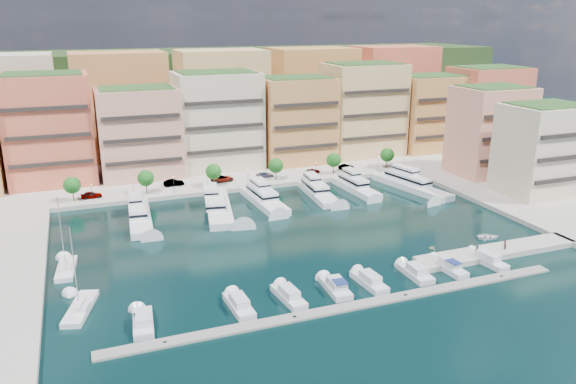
% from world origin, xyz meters
% --- Properties ---
extents(ground, '(400.00, 400.00, 0.00)m').
position_xyz_m(ground, '(0.00, 0.00, 0.00)').
color(ground, black).
rests_on(ground, ground).
extents(north_quay, '(220.00, 64.00, 2.00)m').
position_xyz_m(north_quay, '(0.00, 62.00, 0.00)').
color(north_quay, '#9E998E').
rests_on(north_quay, ground).
extents(east_quay, '(34.00, 76.00, 2.00)m').
position_xyz_m(east_quay, '(62.00, -8.00, 0.00)').
color(east_quay, '#9E998E').
rests_on(east_quay, ground).
extents(hillside, '(240.00, 40.00, 58.00)m').
position_xyz_m(hillside, '(0.00, 110.00, 0.00)').
color(hillside, '#193315').
rests_on(hillside, ground).
extents(south_pontoon, '(72.00, 2.20, 0.35)m').
position_xyz_m(south_pontoon, '(-3.00, -30.00, 0.00)').
color(south_pontoon, gray).
rests_on(south_pontoon, ground).
extents(finger_pier, '(32.00, 5.00, 2.00)m').
position_xyz_m(finger_pier, '(30.00, -22.00, 0.00)').
color(finger_pier, '#9E998E').
rests_on(finger_pier, ground).
extents(apartment_1, '(20.00, 16.50, 26.80)m').
position_xyz_m(apartment_1, '(-44.00, 51.99, 14.31)').
color(apartment_1, '#D66847').
rests_on(apartment_1, north_quay).
extents(apartment_2, '(20.00, 15.50, 22.80)m').
position_xyz_m(apartment_2, '(-23.00, 49.99, 12.31)').
color(apartment_2, tan).
rests_on(apartment_2, north_quay).
extents(apartment_3, '(22.00, 16.50, 25.80)m').
position_xyz_m(apartment_3, '(-2.00, 51.99, 13.81)').
color(apartment_3, beige).
rests_on(apartment_3, north_quay).
extents(apartment_4, '(20.00, 15.50, 23.80)m').
position_xyz_m(apartment_4, '(20.00, 49.99, 12.81)').
color(apartment_4, '#DB8C52').
rests_on(apartment_4, north_quay).
extents(apartment_5, '(22.00, 16.50, 26.80)m').
position_xyz_m(apartment_5, '(42.00, 51.99, 14.31)').
color(apartment_5, '#E4B279').
rests_on(apartment_5, north_quay).
extents(apartment_6, '(20.00, 15.50, 22.80)m').
position_xyz_m(apartment_6, '(64.00, 49.99, 12.31)').
color(apartment_6, '#C88749').
rests_on(apartment_6, north_quay).
extents(apartment_7, '(22.00, 16.50, 24.80)m').
position_xyz_m(apartment_7, '(84.00, 47.99, 13.31)').
color(apartment_7, '#D66847').
rests_on(apartment_7, north_quay).
extents(apartment_east_a, '(18.00, 14.50, 22.80)m').
position_xyz_m(apartment_east_a, '(62.00, 19.99, 12.31)').
color(apartment_east_a, tan).
rests_on(apartment_east_a, east_quay).
extents(apartment_east_b, '(18.00, 14.50, 20.80)m').
position_xyz_m(apartment_east_b, '(62.00, 1.99, 11.31)').
color(apartment_east_b, beige).
rests_on(apartment_east_b, east_quay).
extents(backblock_0, '(26.00, 18.00, 30.00)m').
position_xyz_m(backblock_0, '(-55.00, 74.00, 16.00)').
color(backblock_0, beige).
rests_on(backblock_0, north_quay).
extents(backblock_1, '(26.00, 18.00, 30.00)m').
position_xyz_m(backblock_1, '(-25.00, 74.00, 16.00)').
color(backblock_1, '#DB8C52').
rests_on(backblock_1, north_quay).
extents(backblock_2, '(26.00, 18.00, 30.00)m').
position_xyz_m(backblock_2, '(5.00, 74.00, 16.00)').
color(backblock_2, '#E4B279').
rests_on(backblock_2, north_quay).
extents(backblock_3, '(26.00, 18.00, 30.00)m').
position_xyz_m(backblock_3, '(35.00, 74.00, 16.00)').
color(backblock_3, '#C88749').
rests_on(backblock_3, north_quay).
extents(backblock_4, '(26.00, 18.00, 30.00)m').
position_xyz_m(backblock_4, '(65.00, 74.00, 16.00)').
color(backblock_4, '#D66847').
rests_on(backblock_4, north_quay).
extents(tree_0, '(3.80, 3.80, 5.65)m').
position_xyz_m(tree_0, '(-40.00, 33.50, 4.74)').
color(tree_0, '#473323').
rests_on(tree_0, north_quay).
extents(tree_1, '(3.80, 3.80, 5.65)m').
position_xyz_m(tree_1, '(-24.00, 33.50, 4.74)').
color(tree_1, '#473323').
rests_on(tree_1, north_quay).
extents(tree_2, '(3.80, 3.80, 5.65)m').
position_xyz_m(tree_2, '(-8.00, 33.50, 4.74)').
color(tree_2, '#473323').
rests_on(tree_2, north_quay).
extents(tree_3, '(3.80, 3.80, 5.65)m').
position_xyz_m(tree_3, '(8.00, 33.50, 4.74)').
color(tree_3, '#473323').
rests_on(tree_3, north_quay).
extents(tree_4, '(3.80, 3.80, 5.65)m').
position_xyz_m(tree_4, '(24.00, 33.50, 4.74)').
color(tree_4, '#473323').
rests_on(tree_4, north_quay).
extents(tree_5, '(3.80, 3.80, 5.65)m').
position_xyz_m(tree_5, '(40.00, 33.50, 4.74)').
color(tree_5, '#473323').
rests_on(tree_5, north_quay).
extents(lamppost_0, '(0.30, 0.30, 4.20)m').
position_xyz_m(lamppost_0, '(-36.00, 31.20, 3.83)').
color(lamppost_0, black).
rests_on(lamppost_0, north_quay).
extents(lamppost_1, '(0.30, 0.30, 4.20)m').
position_xyz_m(lamppost_1, '(-18.00, 31.20, 3.83)').
color(lamppost_1, black).
rests_on(lamppost_1, north_quay).
extents(lamppost_2, '(0.30, 0.30, 4.20)m').
position_xyz_m(lamppost_2, '(0.00, 31.20, 3.83)').
color(lamppost_2, black).
rests_on(lamppost_2, north_quay).
extents(lamppost_3, '(0.30, 0.30, 4.20)m').
position_xyz_m(lamppost_3, '(18.00, 31.20, 3.83)').
color(lamppost_3, black).
rests_on(lamppost_3, north_quay).
extents(lamppost_4, '(0.30, 0.30, 4.20)m').
position_xyz_m(lamppost_4, '(36.00, 31.20, 3.83)').
color(lamppost_4, black).
rests_on(lamppost_4, north_quay).
extents(yacht_1, '(6.02, 22.42, 7.30)m').
position_xyz_m(yacht_1, '(-27.43, 18.79, 1.09)').
color(yacht_1, white).
rests_on(yacht_1, ground).
extents(yacht_2, '(9.11, 23.40, 7.30)m').
position_xyz_m(yacht_2, '(-10.82, 18.53, 1.21)').
color(yacht_2, white).
rests_on(yacht_2, ground).
extents(yacht_3, '(5.73, 19.79, 7.30)m').
position_xyz_m(yacht_3, '(0.10, 20.04, 1.21)').
color(yacht_3, white).
rests_on(yacht_3, ground).
extents(yacht_4, '(5.85, 18.93, 7.30)m').
position_xyz_m(yacht_4, '(13.66, 20.41, 1.09)').
color(yacht_4, white).
rests_on(yacht_4, ground).
extents(yacht_5, '(4.96, 17.32, 7.30)m').
position_xyz_m(yacht_5, '(23.98, 21.16, 1.21)').
color(yacht_5, white).
rests_on(yacht_5, ground).
extents(yacht_6, '(9.10, 24.33, 7.30)m').
position_xyz_m(yacht_6, '(37.21, 18.03, 1.21)').
color(yacht_6, white).
rests_on(yacht_6, ground).
extents(cruiser_0, '(3.38, 7.89, 2.55)m').
position_xyz_m(cruiser_0, '(-32.05, -24.58, 0.55)').
color(cruiser_0, silver).
rests_on(cruiser_0, ground).
extents(cruiser_2, '(2.98, 8.02, 2.55)m').
position_xyz_m(cruiser_2, '(-18.48, -24.59, 0.55)').
color(cruiser_2, silver).
rests_on(cruiser_2, ground).
extents(cruiser_3, '(3.25, 8.19, 2.55)m').
position_xyz_m(cruiser_3, '(-10.79, -24.59, 0.55)').
color(cruiser_3, silver).
rests_on(cruiser_3, ground).
extents(cruiser_4, '(3.20, 7.52, 2.66)m').
position_xyz_m(cruiser_4, '(-3.04, -24.60, 0.57)').
color(cruiser_4, silver).
rests_on(cruiser_4, ground).
extents(cruiser_5, '(3.11, 7.96, 2.55)m').
position_xyz_m(cruiser_5, '(2.82, -24.59, 0.55)').
color(cruiser_5, silver).
rests_on(cruiser_5, ground).
extents(cruiser_6, '(2.94, 7.23, 2.55)m').
position_xyz_m(cruiser_6, '(11.38, -24.58, 0.55)').
color(cruiser_6, silver).
rests_on(cruiser_6, ground).
extents(cruiser_7, '(2.84, 7.98, 2.66)m').
position_xyz_m(cruiser_7, '(17.67, -24.60, 0.57)').
color(cruiser_7, silver).
rests_on(cruiser_7, ground).
extents(cruiser_8, '(3.29, 8.33, 2.55)m').
position_xyz_m(cruiser_8, '(25.59, -24.59, 0.55)').
color(cruiser_8, silver).
rests_on(cruiser_8, ground).
extents(sailboat_0, '(5.61, 10.39, 13.20)m').
position_xyz_m(sailboat_0, '(-39.93, -17.11, 0.31)').
color(sailboat_0, white).
rests_on(sailboat_0, ground).
extents(sailboat_1, '(3.70, 9.39, 13.20)m').
position_xyz_m(sailboat_1, '(-41.80, -2.21, 0.31)').
color(sailboat_1, white).
rests_on(sailboat_1, ground).
extents(tender_1, '(1.74, 1.60, 0.77)m').
position_xyz_m(tender_1, '(20.29, -16.18, 0.39)').
color(tender_1, beige).
rests_on(tender_1, ground).
extents(tender_2, '(4.92, 4.13, 0.87)m').
position_xyz_m(tender_2, '(33.38, -15.62, 0.44)').
color(tender_2, white).
rests_on(tender_2, ground).
extents(car_0, '(4.62, 1.91, 1.56)m').
position_xyz_m(car_0, '(-36.21, 34.47, 1.78)').
color(car_0, gray).
rests_on(car_0, north_quay).
extents(car_1, '(4.93, 1.80, 1.61)m').
position_xyz_m(car_1, '(-17.02, 37.53, 1.81)').
color(car_1, gray).
rests_on(car_1, north_quay).
extents(car_2, '(6.02, 3.34, 1.59)m').
position_xyz_m(car_2, '(-5.02, 36.87, 1.80)').
color(car_2, gray).
rests_on(car_2, north_quay).
extents(car_3, '(4.65, 2.01, 1.33)m').
position_xyz_m(car_3, '(6.26, 36.93, 1.67)').
color(car_3, gray).
rests_on(car_3, north_quay).
extents(car_4, '(4.53, 2.66, 1.45)m').
position_xyz_m(car_4, '(18.89, 35.66, 1.72)').
color(car_4, gray).
rests_on(car_4, north_quay).
extents(car_5, '(4.15, 1.47, 1.37)m').
position_xyz_m(car_5, '(29.25, 36.66, 1.68)').
color(car_5, gray).
rests_on(car_5, north_quay).
extents(person_0, '(0.78, 0.77, 1.82)m').
position_xyz_m(person_0, '(25.12, -22.41, 1.91)').
color(person_0, '#283651').
rests_on(person_0, finger_pier).
extents(person_1, '(0.95, 0.82, 1.68)m').
position_xyz_m(person_1, '(30.86, -22.65, 1.84)').
color(person_1, brown).
rests_on(person_1, finger_pier).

